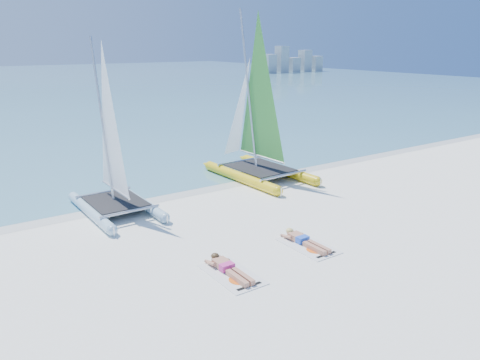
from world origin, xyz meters
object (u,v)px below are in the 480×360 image
object	(u,v)px
catamaran_blue	(112,160)
sunbather_a	(228,268)
catamaran_yellow	(253,124)
towel_b	(308,246)
towel_a	(232,274)
sunbather_b	(303,240)

from	to	relation	value
catamaran_blue	sunbather_a	distance (m)	6.32
catamaran_yellow	towel_b	xyz separation A→B (m)	(-3.10, -7.02, -2.28)
towel_a	catamaran_yellow	bearing A→B (deg)	50.94
towel_b	sunbather_a	bearing A→B (deg)	-179.55
towel_a	sunbather_a	bearing A→B (deg)	90.00
catamaran_blue	towel_a	world-z (taller)	catamaran_blue
catamaran_yellow	towel_a	xyz separation A→B (m)	(-5.87, -7.23, -2.28)
catamaran_yellow	sunbather_b	distance (m)	7.81
catamaran_yellow	catamaran_blue	bearing A→B (deg)	-173.74
catamaran_blue	sunbather_a	size ratio (longest dim) A/B	3.51
catamaran_yellow	towel_b	size ratio (longest dim) A/B	3.93
towel_a	towel_b	bearing A→B (deg)	4.41
sunbather_a	towel_b	xyz separation A→B (m)	(2.77, 0.02, -0.11)
catamaran_blue	towel_b	xyz separation A→B (m)	(3.53, -6.02, -1.80)
catamaran_blue	towel_a	bearing A→B (deg)	-83.76
sunbather_a	sunbather_b	distance (m)	2.78
towel_a	sunbather_b	distance (m)	2.80
sunbather_a	towel_b	bearing A→B (deg)	0.45
towel_b	sunbather_b	xyz separation A→B (m)	(0.00, 0.19, 0.11)
sunbather_a	towel_b	size ratio (longest dim) A/B	0.93
catamaran_yellow	sunbather_b	world-z (taller)	catamaran_yellow
catamaran_yellow	sunbather_a	xyz separation A→B (m)	(-5.87, -7.04, -2.17)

